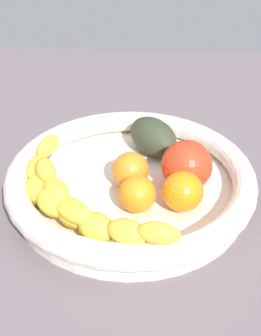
% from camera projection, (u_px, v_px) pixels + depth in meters
% --- Properties ---
extents(kitchen_counter, '(1.20, 1.20, 0.03)m').
position_uv_depth(kitchen_counter, '(130.00, 203.00, 0.67)').
color(kitchen_counter, '#685B61').
rests_on(kitchen_counter, ground).
extents(fruit_bowl, '(0.35, 0.35, 0.05)m').
position_uv_depth(fruit_bowl, '(130.00, 181.00, 0.65)').
color(fruit_bowl, silver).
rests_on(fruit_bowl, kitchen_counter).
extents(banana_draped_left, '(0.11, 0.21, 0.05)m').
position_uv_depth(banana_draped_left, '(48.00, 184.00, 0.61)').
color(banana_draped_left, yellow).
rests_on(banana_draped_left, fruit_bowl).
extents(banana_draped_right, '(0.20, 0.16, 0.05)m').
position_uv_depth(banana_draped_right, '(89.00, 212.00, 0.55)').
color(banana_draped_right, yellow).
rests_on(banana_draped_right, fruit_bowl).
extents(orange_front, '(0.05, 0.05, 0.05)m').
position_uv_depth(orange_front, '(183.00, 191.00, 0.60)').
color(orange_front, orange).
rests_on(orange_front, fruit_bowl).
extents(orange_mid_left, '(0.05, 0.05, 0.05)m').
position_uv_depth(orange_mid_left, '(137.00, 194.00, 0.59)').
color(orange_mid_left, orange).
rests_on(orange_mid_left, fruit_bowl).
extents(orange_mid_right, '(0.05, 0.05, 0.05)m').
position_uv_depth(orange_mid_right, '(128.00, 171.00, 0.64)').
color(orange_mid_right, orange).
rests_on(orange_mid_right, fruit_bowl).
extents(tomato_red, '(0.07, 0.07, 0.07)m').
position_uv_depth(tomato_red, '(187.00, 165.00, 0.63)').
color(tomato_red, red).
rests_on(tomato_red, fruit_bowl).
extents(avocado_dark, '(0.10, 0.11, 0.06)m').
position_uv_depth(avocado_dark, '(153.00, 137.00, 0.71)').
color(avocado_dark, '#333C29').
rests_on(avocado_dark, fruit_bowl).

